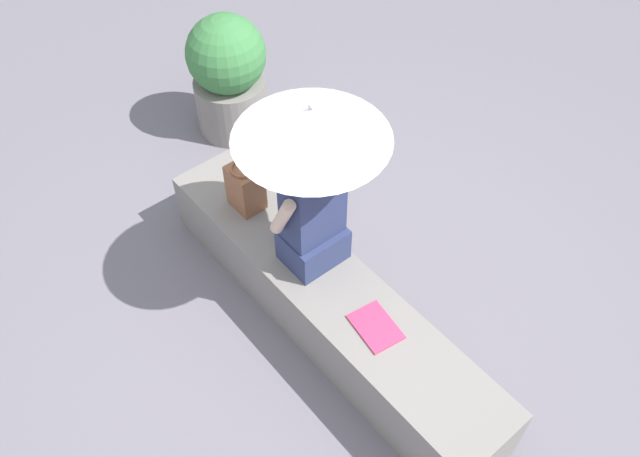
# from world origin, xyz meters

# --- Properties ---
(ground_plane) EXTENTS (14.00, 14.00, 0.00)m
(ground_plane) POSITION_xyz_m (0.00, 0.00, 0.00)
(ground_plane) COLOR slate
(stone_bench) EXTENTS (2.54, 0.49, 0.43)m
(stone_bench) POSITION_xyz_m (0.00, 0.00, 0.22)
(stone_bench) COLOR gray
(stone_bench) RESTS_ON ground
(person_seated) EXTENTS (0.28, 0.47, 0.90)m
(person_seated) POSITION_xyz_m (0.19, -0.05, 0.82)
(person_seated) COLOR navy
(person_seated) RESTS_ON stone_bench
(parasol) EXTENTS (0.81, 0.81, 1.10)m
(parasol) POSITION_xyz_m (0.21, -0.07, 1.41)
(parasol) COLOR #B7B7BC
(parasol) RESTS_ON stone_bench
(handbag_black) EXTENTS (0.21, 0.17, 0.32)m
(handbag_black) POSITION_xyz_m (0.77, -0.00, 0.59)
(handbag_black) COLOR brown
(handbag_black) RESTS_ON stone_bench
(magazine) EXTENTS (0.31, 0.24, 0.01)m
(magazine) POSITION_xyz_m (-0.41, 0.00, 0.44)
(magazine) COLOR #D83866
(magazine) RESTS_ON stone_bench
(planter_near) EXTENTS (0.59, 0.59, 0.97)m
(planter_near) POSITION_xyz_m (1.90, -0.64, 0.49)
(planter_near) COLOR gray
(planter_near) RESTS_ON ground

